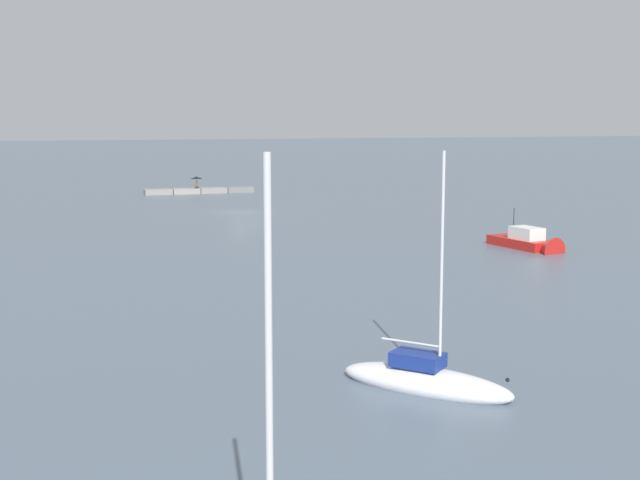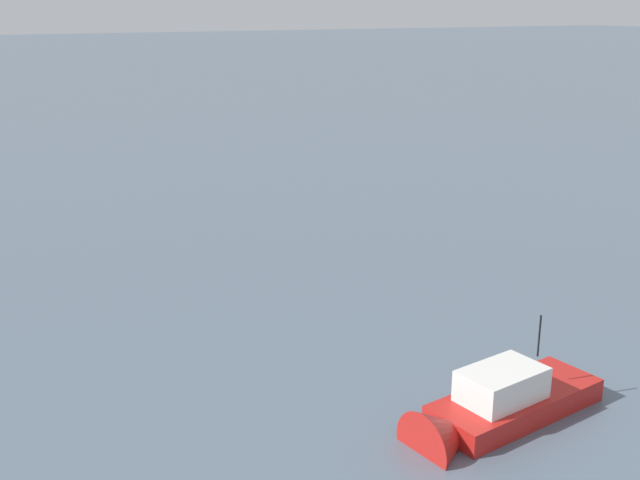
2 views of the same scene
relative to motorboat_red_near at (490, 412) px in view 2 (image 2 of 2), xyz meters
name	(u,v)px [view 2 (image 2 of 2)]	position (x,y,z in m)	size (l,w,h in m)	color
motorboat_red_near	(490,412)	(0.00, 0.00, 0.00)	(2.38, 5.52, 3.00)	red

